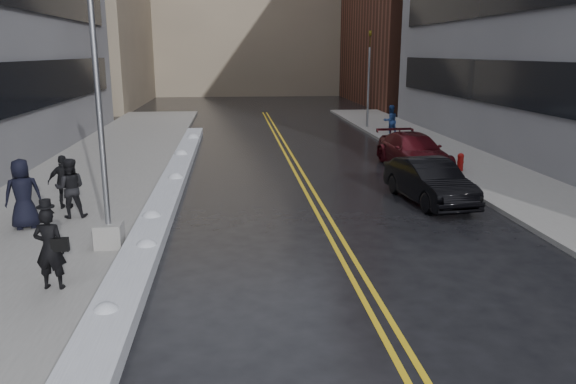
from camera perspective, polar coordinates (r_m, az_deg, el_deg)
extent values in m
plane|color=black|center=(12.57, -4.39, -8.73)|extent=(160.00, 160.00, 0.00)
cube|color=gray|center=(22.80, -19.65, 1.11)|extent=(5.50, 50.00, 0.15)
cube|color=gray|center=(24.35, 19.21, 1.93)|extent=(4.00, 50.00, 0.15)
cube|color=gold|center=(22.28, 1.02, 1.46)|extent=(0.12, 50.00, 0.01)
cube|color=gold|center=(22.31, 1.78, 1.48)|extent=(0.12, 50.00, 0.01)
cube|color=silver|center=(20.27, -11.91, 0.37)|extent=(0.90, 30.00, 0.34)
cube|color=gray|center=(57.81, -22.06, 17.18)|extent=(14.00, 22.00, 18.00)
cube|color=gray|center=(71.89, -4.15, 18.91)|extent=(36.00, 16.00, 22.00)
cube|color=gray|center=(14.62, -17.70, -4.19)|extent=(0.65, 0.65, 0.60)
cylinder|color=gray|center=(13.95, -18.87, 10.82)|extent=(0.14, 0.14, 7.00)
cylinder|color=maroon|center=(23.88, 17.10, 2.78)|extent=(0.24, 0.24, 0.60)
sphere|color=maroon|center=(23.83, 17.15, 3.49)|extent=(0.26, 0.26, 0.26)
cylinder|color=maroon|center=(23.87, 17.11, 2.90)|extent=(0.25, 0.10, 0.10)
cylinder|color=gray|center=(36.71, 8.16, 10.46)|extent=(0.14, 0.14, 5.00)
imported|color=#594C0C|center=(36.65, 8.33, 15.14)|extent=(0.16, 0.20, 1.00)
imported|color=black|center=(12.33, -23.03, -5.30)|extent=(0.67, 0.47, 1.72)
imported|color=black|center=(17.42, -21.25, 0.37)|extent=(0.93, 0.76, 1.75)
imported|color=black|center=(16.82, -25.33, -0.18)|extent=(1.10, 0.91, 1.93)
imported|color=black|center=(18.52, -21.76, 0.95)|extent=(1.01, 0.49, 1.67)
imported|color=navy|center=(32.89, 10.36, 7.14)|extent=(1.01, 0.87, 1.77)
imported|color=black|center=(19.07, 14.18, 1.06)|extent=(2.03, 4.48, 1.43)
imported|color=#460B12|center=(24.64, 12.63, 4.06)|extent=(2.41, 5.17, 1.46)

